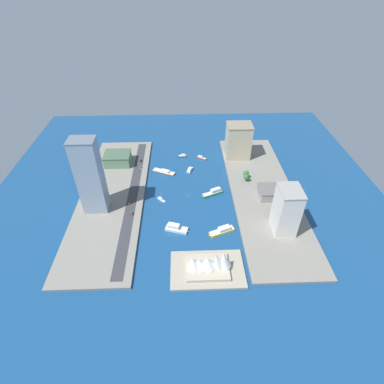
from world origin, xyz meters
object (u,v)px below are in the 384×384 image
Objects in this scene: ferry_yellow_fast at (222,231)px; suv_black at (141,160)px; opera_landmark at (208,263)px; barge_flat_brown at (164,172)px; terminal_long_green at (118,159)px; van_white at (141,168)px; office_block_beige at (238,141)px; yacht_sleek_gray at (190,170)px; tugboat_red at (201,158)px; hotel_broad_white at (286,210)px; ferry_white_commuter at (176,228)px; ferry_green_doubledeck at (213,192)px; sailboat_small_white at (161,199)px; carpark_squat_concrete at (271,192)px; patrol_launch_navy at (183,156)px; tower_tall_glass at (90,177)px; traffic_light_waterfront at (139,189)px; taxi_yellow_cab at (129,202)px; pickup_red at (132,213)px.

ferry_yellow_fast reaches higher than suv_black.
opera_landmark reaches higher than suv_black.
terminal_long_green is at bearing -18.04° from barge_flat_brown.
van_white is at bearing 96.01° from suv_black.
office_block_beige reaches higher than opera_landmark.
yacht_sleek_gray is 73.76m from office_block_beige.
tugboat_red is at bearing -85.03° from ferry_yellow_fast.
hotel_broad_white is at bearing 117.05° from tugboat_red.
ferry_yellow_fast is 121.03m from barge_flat_brown.
terminal_long_green is at bearing -58.19° from ferry_white_commuter.
office_block_beige is (-80.16, -132.09, 22.38)m from ferry_white_commuter.
opera_landmark reaches higher than ferry_green_doubledeck.
ferry_yellow_fast is 1.12× the size of ferry_white_commuter.
sailboat_small_white reaches higher than ferry_green_doubledeck.
yacht_sleek_gray is 92.63m from terminal_long_green.
barge_flat_brown is (56.67, -45.41, -1.18)m from ferry_green_doubledeck.
hotel_broad_white is at bearing -149.86° from opera_landmark.
ferry_white_commuter is 113.97m from carpark_squat_concrete.
sailboat_small_white reaches higher than barge_flat_brown.
suv_black is at bearing -27.44° from carpark_squat_concrete.
tugboat_red is 0.27× the size of hotel_broad_white.
patrol_launch_navy is 0.15× the size of tower_tall_glass.
sailboat_small_white reaches higher than patrol_launch_navy.
hotel_broad_white reaches higher than ferry_white_commuter.
sailboat_small_white is 0.29× the size of opera_landmark.
hotel_broad_white is 189.03m from tower_tall_glass.
hotel_broad_white reaches higher than opera_landmark.
carpark_squat_concrete is at bearing -129.32° from opera_landmark.
tower_tall_glass is 2.06× the size of opera_landmark.
yacht_sleek_gray is 0.57× the size of ferry_green_doubledeck.
barge_flat_brown is 4.59× the size of traffic_light_waterfront.
sailboat_small_white is 48.95m from ferry_white_commuter.
suv_black is at bearing -83.99° from van_white.
patrol_launch_navy is 60.51m from van_white.
opera_landmark is at bearing 120.97° from terminal_long_green.
patrol_launch_navy is at bearing -76.22° from yacht_sleek_gray.
taxi_yellow_cab is (95.09, -45.17, 1.09)m from ferry_yellow_fast.
pickup_red reaches higher than van_white.
yacht_sleek_gray reaches higher than patrol_launch_navy.
pickup_red is at bearing 54.61° from tugboat_red.
ferry_yellow_fast is 0.60× the size of office_block_beige.
ferry_white_commuter is at bearing -61.15° from opera_landmark.
sailboat_small_white is 120.85m from carpark_squat_concrete.
barge_flat_brown is 57.33m from tugboat_red.
traffic_light_waterfront reaches higher than barge_flat_brown.
patrol_launch_navy is at bearing -150.02° from van_white.
tower_tall_glass is (66.86, 67.51, 41.52)m from barge_flat_brown.
ferry_green_doubledeck is 0.91× the size of carpark_squat_concrete.
office_block_beige reaches higher than ferry_yellow_fast.
tugboat_red is 80.95m from van_white.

